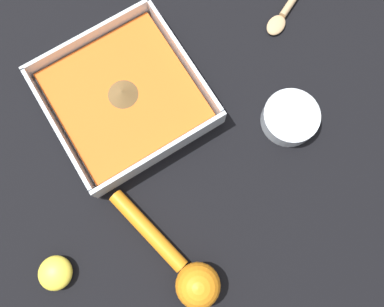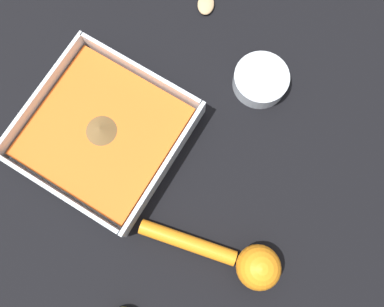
{
  "view_description": "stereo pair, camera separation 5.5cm",
  "coord_description": "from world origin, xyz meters",
  "px_view_note": "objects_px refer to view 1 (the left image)",
  "views": [
    {
      "loc": [
        -0.01,
        -0.23,
        0.57
      ],
      "look_at": [
        0.05,
        -0.13,
        0.03
      ],
      "focal_mm": 35.0,
      "sensor_mm": 36.0,
      "label": 1
    },
    {
      "loc": [
        -0.05,
        -0.19,
        0.57
      ],
      "look_at": [
        0.05,
        -0.13,
        0.03
      ],
      "focal_mm": 35.0,
      "sensor_mm": 36.0,
      "label": 2
    }
  ],
  "objects_px": {
    "square_dish": "(125,98)",
    "spice_bowl": "(290,118)",
    "lemon_squeezer": "(186,272)",
    "lemon_half": "(55,273)"
  },
  "relations": [
    {
      "from": "spice_bowl",
      "to": "lemon_half",
      "type": "distance_m",
      "value": 0.42
    },
    {
      "from": "lemon_half",
      "to": "lemon_squeezer",
      "type": "bearing_deg",
      "value": -31.16
    },
    {
      "from": "lemon_squeezer",
      "to": "lemon_half",
      "type": "distance_m",
      "value": 0.19
    },
    {
      "from": "square_dish",
      "to": "spice_bowl",
      "type": "bearing_deg",
      "value": -38.85
    },
    {
      "from": "square_dish",
      "to": "lemon_half",
      "type": "height_order",
      "value": "square_dish"
    },
    {
      "from": "lemon_squeezer",
      "to": "lemon_half",
      "type": "xyz_separation_m",
      "value": [
        -0.16,
        0.1,
        -0.01
      ]
    },
    {
      "from": "square_dish",
      "to": "spice_bowl",
      "type": "distance_m",
      "value": 0.26
    },
    {
      "from": "spice_bowl",
      "to": "lemon_squeezer",
      "type": "height_order",
      "value": "lemon_squeezer"
    },
    {
      "from": "square_dish",
      "to": "lemon_squeezer",
      "type": "xyz_separation_m",
      "value": [
        -0.06,
        -0.27,
        0.01
      ]
    },
    {
      "from": "square_dish",
      "to": "lemon_squeezer",
      "type": "distance_m",
      "value": 0.28
    }
  ]
}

